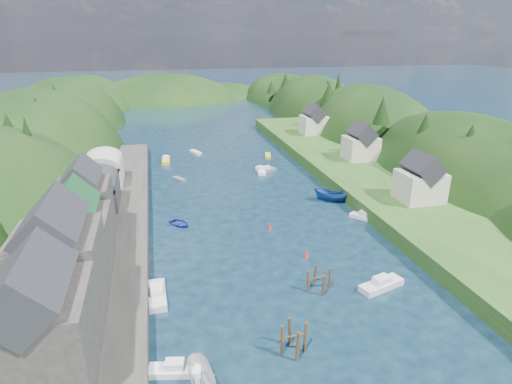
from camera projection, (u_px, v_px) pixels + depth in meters
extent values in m
plane|color=black|center=(233.00, 175.00, 93.41)|extent=(600.00, 600.00, 0.00)
ellipsoid|color=black|center=(43.00, 192.00, 109.60)|extent=(44.00, 75.56, 52.00)
ellipsoid|color=black|center=(70.00, 148.00, 148.59)|extent=(44.00, 75.56, 48.19)
ellipsoid|color=black|center=(86.00, 121.00, 186.33)|extent=(44.00, 75.56, 39.00)
ellipsoid|color=black|center=(460.00, 221.00, 89.48)|extent=(36.00, 75.56, 44.49)
ellipsoid|color=black|center=(365.00, 166.00, 128.92)|extent=(36.00, 75.56, 48.00)
ellipsoid|color=black|center=(314.00, 134.00, 167.92)|extent=(36.00, 75.56, 44.49)
ellipsoid|color=black|center=(283.00, 112.00, 205.71)|extent=(36.00, 75.56, 36.00)
ellipsoid|color=black|center=(167.00, 121.00, 204.17)|extent=(80.00, 60.00, 44.00)
ellipsoid|color=black|center=(222.00, 119.00, 220.07)|extent=(70.00, 56.00, 36.00)
cone|color=black|center=(28.00, 140.00, 71.31)|extent=(3.35, 3.35, 7.89)
cone|color=black|center=(9.00, 130.00, 78.00)|extent=(4.18, 4.18, 6.45)
cone|color=black|center=(37.00, 112.00, 93.60)|extent=(4.73, 4.73, 6.50)
cone|color=black|center=(42.00, 103.00, 104.13)|extent=(4.34, 4.34, 7.11)
cone|color=black|center=(69.00, 117.00, 112.01)|extent=(5.28, 5.28, 5.49)
cone|color=black|center=(55.00, 96.00, 120.17)|extent=(4.77, 4.77, 6.84)
cone|color=black|center=(84.00, 106.00, 129.24)|extent=(4.07, 4.07, 4.76)
cone|color=black|center=(71.00, 96.00, 140.87)|extent=(4.56, 4.56, 8.21)
cone|color=black|center=(80.00, 98.00, 151.42)|extent=(4.75, 4.75, 4.89)
cone|color=black|center=(91.00, 91.00, 158.43)|extent=(4.27, 4.27, 7.19)
cone|color=black|center=(470.00, 142.00, 76.16)|extent=(5.03, 5.03, 6.32)
cone|color=black|center=(424.00, 132.00, 85.78)|extent=(5.29, 5.29, 7.82)
cone|color=black|center=(382.00, 110.00, 97.31)|extent=(4.07, 4.07, 6.32)
cone|color=black|center=(372.00, 120.00, 109.48)|extent=(3.40, 3.40, 5.80)
cone|color=black|center=(357.00, 101.00, 122.93)|extent=(4.94, 4.94, 7.89)
cone|color=black|center=(329.00, 93.00, 126.07)|extent=(5.25, 5.25, 7.03)
cone|color=black|center=(338.00, 88.00, 134.11)|extent=(3.36, 3.36, 9.43)
cone|color=black|center=(327.00, 90.00, 149.32)|extent=(4.57, 4.57, 6.89)
cone|color=black|center=(304.00, 91.00, 161.35)|extent=(3.59, 3.59, 5.76)
cone|color=black|center=(286.00, 80.00, 171.42)|extent=(4.14, 4.14, 5.85)
cone|color=black|center=(271.00, 87.00, 177.66)|extent=(3.83, 3.83, 5.07)
cube|color=#2D2B28|center=(104.00, 245.00, 60.49)|extent=(12.00, 110.00, 2.00)
cube|color=#234719|center=(51.00, 248.00, 58.88)|extent=(12.00, 110.00, 2.50)
cube|color=#2D2B28|center=(41.00, 337.00, 34.60)|extent=(8.00, 9.00, 8.00)
cube|color=black|center=(30.00, 284.00, 32.88)|extent=(5.88, 9.36, 5.88)
cube|color=#2D2B28|center=(61.00, 274.00, 42.63)|extent=(8.00, 9.00, 9.00)
cube|color=black|center=(52.00, 224.00, 40.74)|extent=(5.88, 9.36, 5.88)
cube|color=#2D2B28|center=(76.00, 243.00, 51.19)|extent=(8.00, 9.00, 7.00)
cube|color=#1E592D|center=(70.00, 208.00, 49.64)|extent=(5.88, 9.36, 5.88)
cube|color=#2D2B28|center=(85.00, 211.00, 59.23)|extent=(7.00, 8.00, 8.00)
cube|color=black|center=(81.00, 178.00, 57.54)|extent=(5.15, 8.32, 5.15)
cube|color=#2D2D30|center=(97.00, 194.00, 70.87)|extent=(7.00, 9.00, 4.00)
cylinder|color=#2D2D30|center=(95.00, 183.00, 70.17)|extent=(7.00, 9.00, 7.00)
cube|color=#B2B2A8|center=(104.00, 173.00, 81.81)|extent=(7.00, 9.00, 4.00)
cylinder|color=#B2B2A8|center=(102.00, 163.00, 81.12)|extent=(7.00, 9.00, 7.00)
cube|color=#234719|center=(359.00, 176.00, 89.31)|extent=(16.00, 120.00, 2.40)
cube|color=beige|center=(420.00, 186.00, 72.04)|extent=(7.00, 6.00, 5.00)
cube|color=black|center=(422.00, 167.00, 70.88)|extent=(5.15, 6.24, 5.15)
cube|color=beige|center=(361.00, 148.00, 96.19)|extent=(7.00, 6.00, 5.00)
cube|color=black|center=(362.00, 133.00, 95.03)|extent=(5.15, 6.24, 5.15)
cube|color=beige|center=(314.00, 125.00, 120.60)|extent=(7.00, 6.00, 5.00)
cube|color=black|center=(314.00, 113.00, 119.44)|extent=(5.15, 6.24, 5.15)
cylinder|color=#382314|center=(305.00, 339.00, 41.31)|extent=(0.32, 0.32, 3.75)
cylinder|color=#382314|center=(290.00, 334.00, 42.12)|extent=(0.32, 0.32, 3.75)
cylinder|color=#382314|center=(282.00, 343.00, 40.80)|extent=(0.32, 0.32, 3.75)
cylinder|color=#382314|center=(297.00, 350.00, 39.98)|extent=(0.32, 0.32, 3.75)
cylinder|color=#382314|center=(294.00, 336.00, 40.84)|extent=(2.82, 0.16, 0.16)
cylinder|color=#382314|center=(330.00, 280.00, 51.69)|extent=(0.32, 0.32, 3.25)
cylinder|color=#382314|center=(315.00, 276.00, 52.65)|extent=(0.32, 0.32, 3.25)
cylinder|color=#382314|center=(308.00, 283.00, 51.09)|extent=(0.32, 0.32, 3.25)
cylinder|color=#382314|center=(323.00, 288.00, 50.14)|extent=(0.32, 0.32, 3.25)
cylinder|color=#382314|center=(319.00, 278.00, 51.20)|extent=(3.30, 0.16, 0.16)
cone|color=red|center=(306.00, 254.00, 58.91)|extent=(0.70, 0.70, 0.90)
sphere|color=red|center=(306.00, 251.00, 58.74)|extent=(0.30, 0.30, 0.30)
cone|color=red|center=(270.00, 226.00, 67.46)|extent=(0.70, 0.70, 0.90)
sphere|color=red|center=(270.00, 224.00, 67.29)|extent=(0.30, 0.30, 0.30)
cube|color=gold|center=(166.00, 161.00, 102.95)|extent=(2.12, 5.62, 0.77)
cube|color=silver|center=(166.00, 157.00, 102.68)|extent=(1.38, 2.00, 0.70)
imported|color=silver|center=(202.00, 379.00, 37.08)|extent=(2.63, 5.65, 2.11)
cube|color=silver|center=(381.00, 285.00, 51.87)|extent=(6.16, 3.59, 0.82)
cube|color=silver|center=(382.00, 279.00, 51.59)|extent=(2.36, 1.90, 0.70)
imported|color=navy|center=(180.00, 223.00, 68.92)|extent=(4.90, 5.15, 0.87)
cube|color=silver|center=(196.00, 152.00, 110.42)|extent=(2.90, 4.57, 0.61)
cube|color=#555B62|center=(179.00, 179.00, 90.23)|extent=(2.84, 3.58, 0.49)
imported|color=navy|center=(331.00, 196.00, 78.36)|extent=(6.71, 5.40, 2.47)
cube|color=#595D66|center=(266.00, 171.00, 95.53)|extent=(4.96, 3.30, 0.66)
cube|color=silver|center=(266.00, 168.00, 95.28)|extent=(1.95, 1.66, 0.70)
cube|color=gold|center=(268.00, 156.00, 107.50)|extent=(2.35, 4.41, 0.59)
cube|color=white|center=(260.00, 171.00, 95.23)|extent=(1.94, 4.97, 0.68)
cube|color=silver|center=(260.00, 168.00, 94.98)|extent=(1.24, 1.78, 0.70)
cube|color=silver|center=(364.00, 217.00, 71.20)|extent=(4.12, 4.59, 0.65)
cube|color=silver|center=(364.00, 213.00, 70.96)|extent=(1.86, 1.94, 0.70)
cube|color=white|center=(175.00, 371.00, 38.80)|extent=(5.05, 2.54, 0.68)
cube|color=silver|center=(174.00, 364.00, 38.55)|extent=(1.88, 1.43, 0.70)
cube|color=silver|center=(157.00, 295.00, 49.85)|extent=(2.10, 6.02, 0.84)
cube|color=silver|center=(157.00, 289.00, 49.57)|extent=(1.42, 2.12, 0.70)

